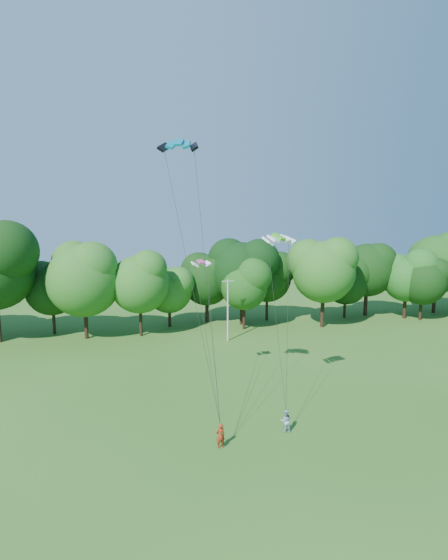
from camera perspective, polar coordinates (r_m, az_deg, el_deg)
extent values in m
plane|color=#245517|center=(25.19, 5.07, -27.49)|extent=(160.00, 160.00, 0.00)
cylinder|color=beige|center=(51.16, 0.49, -4.00)|extent=(0.18, 0.18, 7.34)
cube|color=beige|center=(50.51, 0.50, -0.14)|extent=(1.47, 0.26, 0.08)
imported|color=#9F2D14|center=(29.59, -0.48, -19.66)|extent=(0.66, 0.49, 1.64)
imported|color=#9AB4D5|center=(31.74, 8.08, -17.74)|extent=(0.84, 0.70, 1.58)
cube|color=#046F88|center=(29.13, -5.90, 17.45)|extent=(2.63, 1.71, 0.64)
cube|color=green|center=(31.80, 7.14, 5.63)|extent=(2.66, 1.93, 0.51)
cube|color=#D93C80|center=(35.76, -3.06, 2.41)|extent=(1.71, 1.14, 0.29)
cylinder|color=black|center=(59.08, 2.29, -3.71)|extent=(0.41, 0.41, 4.48)
ellipsoid|color=black|center=(58.11, 2.33, 1.99)|extent=(8.96, 8.96, 9.77)
cylinder|color=black|center=(67.79, 22.53, -3.16)|extent=(0.46, 0.46, 3.57)
ellipsoid|color=#1C5319|center=(67.05, 22.76, 0.78)|extent=(7.13, 7.13, 7.78)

